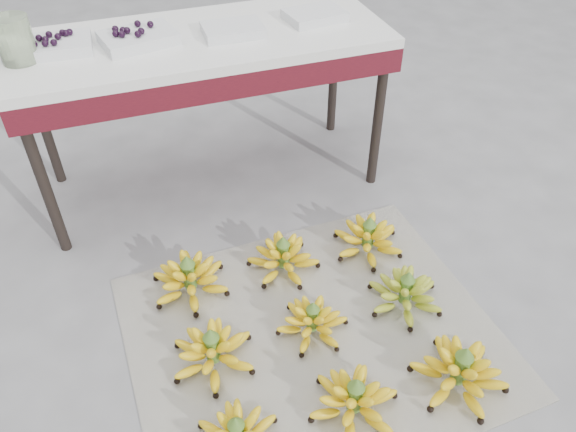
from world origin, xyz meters
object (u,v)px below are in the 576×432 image
object	(u,v)px
vendor_table	(203,55)
tray_far_right	(315,15)
bunch_back_center	(283,258)
bunch_back_left	(190,279)
bunch_mid_right	(405,293)
newspaper_mat	(313,335)
bunch_front_center	(354,401)
bunch_mid_center	(312,321)
tray_far_left	(55,45)
bunch_back_right	(368,238)
tray_left	(138,37)
bunch_mid_left	(213,351)
tray_right	(233,30)
glass_jar	(15,40)
bunch_front_right	(460,372)

from	to	relation	value
vendor_table	tray_far_right	xyz separation A→B (m)	(0.48, -0.00, 0.10)
bunch_back_center	vendor_table	xyz separation A→B (m)	(-0.11, 0.66, 0.57)
bunch_back_left	bunch_mid_right	bearing A→B (deg)	-31.43
newspaper_mat	bunch_front_center	size ratio (longest dim) A/B	3.48
bunch_mid_center	tray_far_left	size ratio (longest dim) A/B	1.20
bunch_back_center	tray_far_right	size ratio (longest dim) A/B	1.34
bunch_mid_right	bunch_back_center	world-z (taller)	bunch_back_center
bunch_back_left	bunch_back_right	xyz separation A→B (m)	(0.72, -0.02, -0.00)
newspaper_mat	bunch_back_left	bearing A→B (deg)	136.00
bunch_front_center	tray_left	xyz separation A→B (m)	(-0.36, 1.32, 0.67)
bunch_mid_center	vendor_table	world-z (taller)	vendor_table
bunch_front_center	bunch_mid_right	xyz separation A→B (m)	(0.36, 0.34, -0.00)
bunch_mid_right	bunch_back_left	world-z (taller)	bunch_back_left
bunch_mid_left	tray_right	world-z (taller)	tray_right
newspaper_mat	bunch_mid_center	bearing A→B (deg)	80.22
bunch_back_center	vendor_table	world-z (taller)	vendor_table
glass_jar	bunch_front_center	bearing A→B (deg)	-59.13
bunch_back_right	vendor_table	xyz separation A→B (m)	(-0.47, 0.67, 0.57)
bunch_mid_left	bunch_back_center	world-z (taller)	bunch_mid_left
bunch_mid_center	tray_right	size ratio (longest dim) A/B	1.35
tray_left	bunch_back_right	bearing A→B (deg)	-43.32
bunch_mid_center	tray_right	xyz separation A→B (m)	(0.01, 0.95, 0.67)
newspaper_mat	tray_left	distance (m)	1.29
bunch_mid_center	bunch_back_left	xyz separation A→B (m)	(-0.36, 0.33, 0.01)
bunch_mid_right	tray_far_left	xyz separation A→B (m)	(-1.01, 1.02, 0.67)
bunch_front_center	bunch_mid_center	bearing A→B (deg)	110.21
bunch_back_right	vendor_table	size ratio (longest dim) A/B	0.22
bunch_mid_right	tray_left	bearing A→B (deg)	139.32
bunch_mid_center	bunch_back_right	distance (m)	0.48
bunch_mid_right	tray_right	bearing A→B (deg)	123.66
tray_far_left	newspaper_mat	bearing A→B (deg)	-58.09
bunch_front_right	vendor_table	world-z (taller)	vendor_table
bunch_back_right	tray_right	xyz separation A→B (m)	(-0.35, 0.63, 0.67)
bunch_back_left	bunch_back_center	bearing A→B (deg)	-8.34
bunch_mid_center	tray_left	world-z (taller)	tray_left
bunch_back_left	vendor_table	bearing A→B (deg)	61.52
bunch_front_center	glass_jar	world-z (taller)	glass_jar
tray_far_left	tray_far_right	world-z (taller)	tray_far_left
vendor_table	glass_jar	bearing A→B (deg)	-178.81
bunch_mid_left	bunch_back_center	xyz separation A→B (m)	(0.36, 0.34, -0.00)
bunch_mid_left	glass_jar	xyz separation A→B (m)	(-0.41, 0.98, 0.73)
bunch_front_right	tray_far_left	size ratio (longest dim) A/B	1.39
bunch_mid_left	tray_left	distance (m)	1.20
bunch_mid_left	tray_far_right	distance (m)	1.40
newspaper_mat	bunch_mid_left	bearing A→B (deg)	179.66
bunch_back_right	bunch_mid_right	bearing A→B (deg)	-81.58
bunch_mid_right	vendor_table	distance (m)	1.23
bunch_back_left	tray_right	bearing A→B (deg)	51.39
bunch_back_right	tray_right	bearing A→B (deg)	126.83
tray_far_left	tray_far_right	xyz separation A→B (m)	(1.02, -0.04, -0.00)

